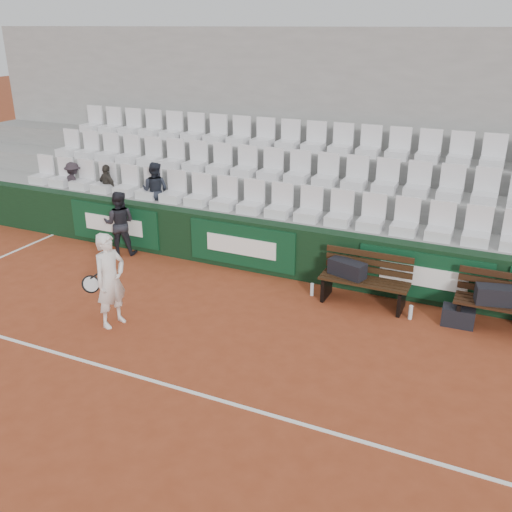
% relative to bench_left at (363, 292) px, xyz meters
% --- Properties ---
extents(ground, '(80.00, 80.00, 0.00)m').
position_rel_bench_left_xyz_m(ground, '(-2.31, -3.42, -0.23)').
color(ground, brown).
rests_on(ground, ground).
extents(court_baseline, '(18.00, 0.06, 0.01)m').
position_rel_bench_left_xyz_m(court_baseline, '(-2.31, -3.42, -0.22)').
color(court_baseline, white).
rests_on(court_baseline, ground).
extents(back_barrier, '(18.00, 0.34, 1.00)m').
position_rel_bench_left_xyz_m(back_barrier, '(-2.24, 0.58, 0.28)').
color(back_barrier, black).
rests_on(back_barrier, ground).
extents(grandstand_tier_front, '(18.00, 0.95, 1.00)m').
position_rel_bench_left_xyz_m(grandstand_tier_front, '(-2.31, 1.21, 0.28)').
color(grandstand_tier_front, gray).
rests_on(grandstand_tier_front, ground).
extents(grandstand_tier_mid, '(18.00, 0.95, 1.45)m').
position_rel_bench_left_xyz_m(grandstand_tier_mid, '(-2.31, 2.16, 0.50)').
color(grandstand_tier_mid, gray).
rests_on(grandstand_tier_mid, ground).
extents(grandstand_tier_back, '(18.00, 0.95, 1.90)m').
position_rel_bench_left_xyz_m(grandstand_tier_back, '(-2.31, 3.11, 0.72)').
color(grandstand_tier_back, gray).
rests_on(grandstand_tier_back, ground).
extents(grandstand_rear_wall, '(18.00, 0.30, 4.40)m').
position_rel_bench_left_xyz_m(grandstand_rear_wall, '(-2.31, 3.73, 1.98)').
color(grandstand_rear_wall, gray).
rests_on(grandstand_rear_wall, ground).
extents(seat_row_front, '(11.90, 0.44, 0.63)m').
position_rel_bench_left_xyz_m(seat_row_front, '(-2.31, 1.03, 1.09)').
color(seat_row_front, silver).
rests_on(seat_row_front, grandstand_tier_front).
extents(seat_row_mid, '(11.90, 0.44, 0.63)m').
position_rel_bench_left_xyz_m(seat_row_mid, '(-2.31, 1.98, 1.54)').
color(seat_row_mid, silver).
rests_on(seat_row_mid, grandstand_tier_mid).
extents(seat_row_back, '(11.90, 0.44, 0.63)m').
position_rel_bench_left_xyz_m(seat_row_back, '(-2.31, 2.93, 1.99)').
color(seat_row_back, silver).
rests_on(seat_row_back, grandstand_tier_back).
extents(bench_left, '(1.50, 0.56, 0.45)m').
position_rel_bench_left_xyz_m(bench_left, '(0.00, 0.00, 0.00)').
color(bench_left, '#321D0F').
rests_on(bench_left, ground).
extents(bench_right, '(1.50, 0.56, 0.45)m').
position_rel_bench_left_xyz_m(bench_right, '(2.21, 0.02, 0.00)').
color(bench_right, black).
rests_on(bench_right, ground).
extents(sports_bag_left, '(0.69, 0.45, 0.27)m').
position_rel_bench_left_xyz_m(sports_bag_left, '(-0.32, 0.04, 0.36)').
color(sports_bag_left, black).
rests_on(sports_bag_left, bench_left).
extents(sports_bag_right, '(0.65, 0.41, 0.28)m').
position_rel_bench_left_xyz_m(sports_bag_right, '(2.06, -0.01, 0.37)').
color(sports_bag_right, black).
rests_on(sports_bag_right, bench_right).
extents(sports_bag_ground, '(0.51, 0.33, 0.30)m').
position_rel_bench_left_xyz_m(sports_bag_ground, '(1.56, -0.08, -0.07)').
color(sports_bag_ground, black).
rests_on(sports_bag_ground, ground).
extents(water_bottle_near, '(0.06, 0.06, 0.23)m').
position_rel_bench_left_xyz_m(water_bottle_near, '(-0.90, -0.05, -0.11)').
color(water_bottle_near, silver).
rests_on(water_bottle_near, ground).
extents(water_bottle_far, '(0.07, 0.07, 0.24)m').
position_rel_bench_left_xyz_m(water_bottle_far, '(0.84, -0.20, -0.11)').
color(water_bottle_far, silver).
rests_on(water_bottle_far, ground).
extents(tennis_player, '(0.73, 0.62, 1.53)m').
position_rel_bench_left_xyz_m(tennis_player, '(-3.42, -2.35, 0.54)').
color(tennis_player, silver).
rests_on(tennis_player, ground).
extents(ball_kid, '(0.80, 0.73, 1.34)m').
position_rel_bench_left_xyz_m(ball_kid, '(-5.17, 0.17, 0.45)').
color(ball_kid, black).
rests_on(ball_kid, ground).
extents(spectator_a, '(0.74, 0.56, 1.01)m').
position_rel_bench_left_xyz_m(spectator_a, '(-7.10, 1.08, 1.28)').
color(spectator_a, '#282026').
rests_on(spectator_a, grandstand_tier_front).
extents(spectator_b, '(0.66, 0.44, 1.05)m').
position_rel_bench_left_xyz_m(spectator_b, '(-6.14, 1.08, 1.30)').
color(spectator_b, '#302C26').
rests_on(spectator_b, grandstand_tier_front).
extents(spectator_c, '(0.65, 0.54, 1.23)m').
position_rel_bench_left_xyz_m(spectator_c, '(-4.87, 1.08, 1.39)').
color(spectator_c, '#1D212B').
rests_on(spectator_c, grandstand_tier_front).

